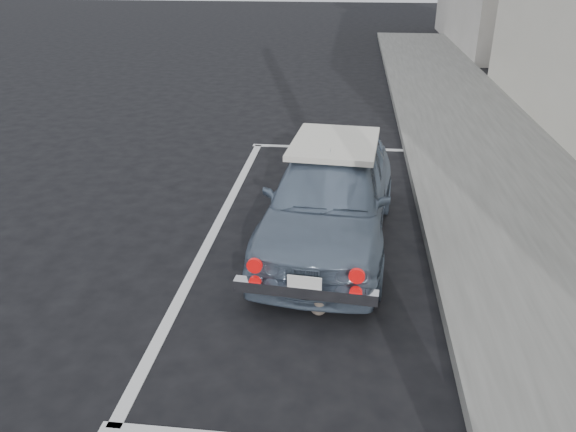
% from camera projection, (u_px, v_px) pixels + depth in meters
% --- Properties ---
extents(ground, '(80.00, 80.00, 0.00)m').
position_uv_depth(ground, '(240.00, 392.00, 4.66)').
color(ground, black).
rests_on(ground, ground).
extents(sidewalk, '(2.80, 40.00, 0.15)m').
position_uv_depth(sidewalk, '(564.00, 281.00, 6.10)').
color(sidewalk, '#64635F').
rests_on(sidewalk, ground).
extents(pline_front, '(3.00, 0.12, 0.01)m').
position_uv_depth(pline_front, '(332.00, 148.00, 10.45)').
color(pline_front, silver).
rests_on(pline_front, ground).
extents(pline_side, '(0.12, 7.00, 0.01)m').
position_uv_depth(pline_side, '(216.00, 227.00, 7.45)').
color(pline_side, silver).
rests_on(pline_side, ground).
extents(retro_coupe, '(1.77, 3.77, 1.24)m').
position_uv_depth(retro_coupe, '(330.00, 195.00, 6.83)').
color(retro_coupe, slate).
rests_on(retro_coupe, ground).
extents(cat, '(0.23, 0.45, 0.24)m').
position_uv_depth(cat, '(318.00, 304.00, 5.65)').
color(cat, '#706355').
rests_on(cat, ground).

